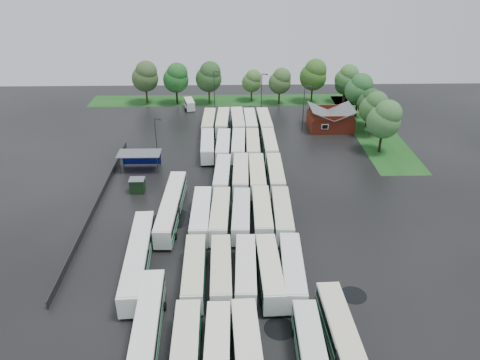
{
  "coord_description": "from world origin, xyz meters",
  "views": [
    {
      "loc": [
        0.33,
        -60.78,
        40.55
      ],
      "look_at": [
        2.0,
        12.0,
        2.5
      ],
      "focal_mm": 35.0,
      "sensor_mm": 36.0,
      "label": 1
    }
  ],
  "objects_px": {
    "artic_bus_west_a": "(146,336)",
    "artic_bus_east": "(348,356)",
    "brick_building": "(330,121)",
    "minibus": "(189,104)"
  },
  "relations": [
    {
      "from": "brick_building",
      "to": "artic_bus_east",
      "type": "relative_size",
      "value": 0.51
    },
    {
      "from": "artic_bus_west_a",
      "to": "minibus",
      "type": "xyz_separation_m",
      "value": [
        -1.24,
        81.12,
        -0.57
      ]
    },
    {
      "from": "brick_building",
      "to": "minibus",
      "type": "relative_size",
      "value": 1.66
    },
    {
      "from": "brick_building",
      "to": "minibus",
      "type": "bearing_deg",
      "value": 156.35
    },
    {
      "from": "artic_bus_east",
      "to": "minibus",
      "type": "height_order",
      "value": "artic_bus_east"
    },
    {
      "from": "artic_bus_east",
      "to": "minibus",
      "type": "xyz_separation_m",
      "value": [
        -22.58,
        84.47,
        -0.64
      ]
    },
    {
      "from": "brick_building",
      "to": "artic_bus_east",
      "type": "height_order",
      "value": "brick_building"
    },
    {
      "from": "artic_bus_west_a",
      "to": "minibus",
      "type": "distance_m",
      "value": 81.13
    },
    {
      "from": "brick_building",
      "to": "artic_bus_east",
      "type": "bearing_deg",
      "value": -99.57
    },
    {
      "from": "artic_bus_west_a",
      "to": "artic_bus_east",
      "type": "bearing_deg",
      "value": -11.26
    }
  ]
}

